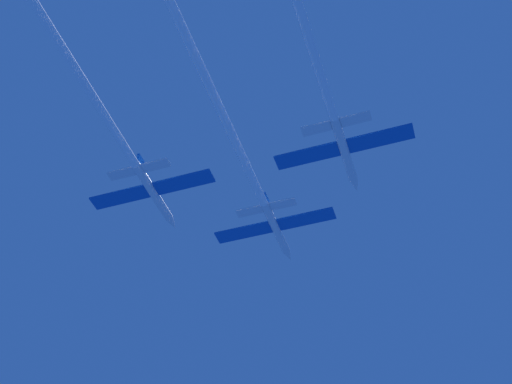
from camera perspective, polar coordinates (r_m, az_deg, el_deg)
jet_lead at (r=72.79m, az=-2.24°, el=5.32°), size 15.36×55.67×2.54m
jet_left_wing at (r=69.08m, az=-15.90°, el=11.31°), size 15.36×63.22×2.54m
jet_right_wing at (r=63.66m, az=3.89°, el=14.87°), size 15.36×57.22×2.54m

